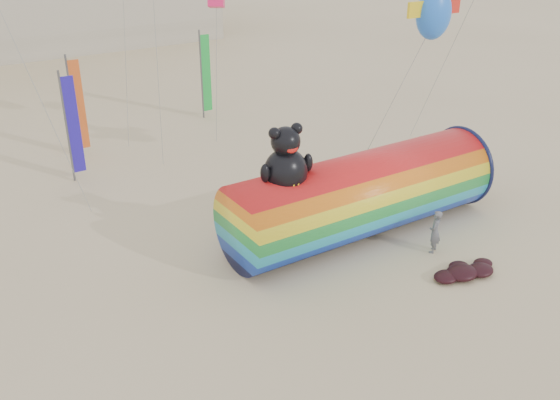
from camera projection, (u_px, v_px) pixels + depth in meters
ground at (291, 282)px, 21.32m from camera, size 160.00×160.00×0.00m
windsock_assembly at (362, 193)px, 23.85m from camera, size 11.16×3.40×5.15m
kite_handler at (435, 232)px, 22.86m from camera, size 0.73×0.65×1.67m
fabric_bundle at (465, 271)px, 21.65m from camera, size 2.62×1.35×0.41m
festival_banners at (125, 99)px, 31.83m from camera, size 9.93×5.29×5.20m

